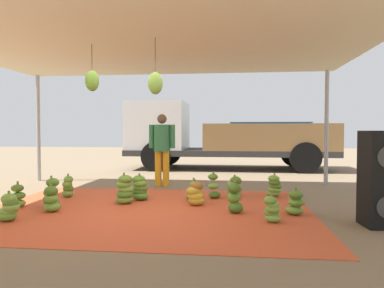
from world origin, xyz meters
name	(u,v)px	position (x,y,z in m)	size (l,w,h in m)	color
ground_plane	(174,184)	(0.00, 3.00, 0.00)	(40.00, 40.00, 0.00)	#7F6B51
tarp_orange	(146,210)	(0.00, 0.00, 0.01)	(5.55, 4.22, 0.01)	#D1512D
tent_canopy	(144,41)	(0.00, -0.09, 2.84)	(8.00, 7.00, 2.93)	#9EA0A5
banana_bunch_0	(125,190)	(-0.53, 0.48, 0.26)	(0.43, 0.43, 0.57)	#6B9E38
banana_bunch_1	(9,208)	(-1.86, -0.97, 0.21)	(0.39, 0.37, 0.46)	#60932D
banana_bunch_2	(235,187)	(1.51, 1.34, 0.21)	(0.39, 0.38, 0.46)	#75A83D
banana_bunch_3	(214,187)	(1.09, 1.18, 0.24)	(0.33, 0.33, 0.55)	#477523
banana_bunch_4	(18,197)	(-2.32, -0.02, 0.19)	(0.37, 0.37, 0.45)	#75A83D
banana_bunch_5	(51,200)	(-1.54, -0.32, 0.21)	(0.36, 0.36, 0.47)	#6B9E38
banana_bunch_6	(140,188)	(-0.34, 0.86, 0.23)	(0.39, 0.39, 0.52)	#518428
banana_bunch_7	(272,210)	(2.04, -0.60, 0.19)	(0.34, 0.33, 0.44)	#75A83D
banana_bunch_8	(52,194)	(-1.72, 0.03, 0.25)	(0.39, 0.40, 0.56)	#518428
banana_bunch_9	(196,194)	(0.80, 0.47, 0.21)	(0.44, 0.41, 0.47)	gold
banana_bunch_10	(235,199)	(1.50, -0.05, 0.24)	(0.36, 0.36, 0.53)	#477523
banana_bunch_11	(295,203)	(2.47, -0.07, 0.19)	(0.38, 0.38, 0.44)	#6B9E38
banana_bunch_12	(68,187)	(-1.86, 0.97, 0.21)	(0.29, 0.30, 0.48)	#6B9E38
banana_bunch_13	(274,187)	(2.32, 1.47, 0.22)	(0.41, 0.37, 0.50)	#6B9E38
banana_bunch_14	(193,191)	(0.70, 0.92, 0.19)	(0.35, 0.35, 0.44)	#518428
cargo_truck_main	(218,136)	(0.98, 6.93, 1.18)	(7.22, 2.52, 2.40)	#2D2D2D
worker_0	(162,144)	(-0.26, 2.70, 1.03)	(0.65, 0.40, 1.77)	orange
speaker_stack	(381,179)	(3.55, -0.64, 0.68)	(0.51, 0.53, 1.36)	black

